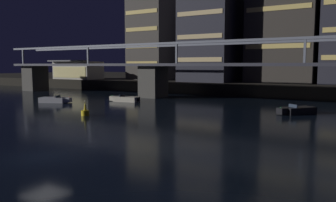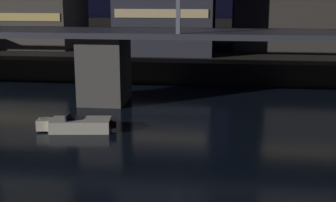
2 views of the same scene
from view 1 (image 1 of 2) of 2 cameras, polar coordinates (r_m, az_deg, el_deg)
name	(u,v)px [view 1 (image 1 of 2)]	position (r m, az deg, el deg)	size (l,w,h in m)	color
ground_plane	(44,156)	(22.97, -20.08, -8.68)	(400.00, 400.00, 0.00)	black
far_riverbank	(299,82)	(99.89, 21.11, 2.98)	(240.00, 80.00, 2.20)	black
river_bridge	(240,74)	(53.20, 12.05, 4.44)	(101.97, 6.40, 9.38)	#4C4944
tower_west_low	(153,38)	(85.26, -2.49, 10.42)	(9.66, 10.17, 20.39)	#423D38
tower_west_tall	(213,27)	(75.88, 7.58, 12.16)	(10.78, 13.92, 23.65)	#282833
waterfront_pavilion	(78,70)	(89.45, -14.86, 5.02)	(12.40, 7.40, 4.70)	#B2AD9E
speedboat_near_left	(297,110)	(42.63, 20.81, -1.48)	(3.99, 4.69, 1.16)	black
speedboat_near_center	(125,99)	(53.66, -7.18, 0.33)	(5.23, 2.28, 1.16)	beige
speedboat_mid_left	(54,100)	(54.64, -18.49, 0.17)	(5.07, 3.13, 1.16)	silver
channel_buoy	(85,111)	(39.57, -13.71, -1.72)	(0.90, 0.90, 1.76)	yellow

